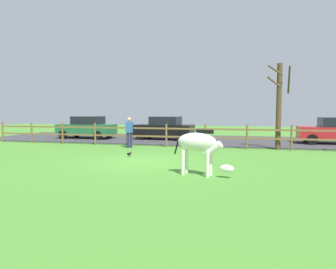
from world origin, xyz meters
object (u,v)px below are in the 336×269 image
object	(u,v)px
zebra	(199,145)
visitor_near_fence	(129,131)
crow_on_grass	(129,154)
parked_car_black	(164,128)
bare_tree	(279,104)
parked_car_red	(335,130)
parked_car_green	(87,127)

from	to	relation	value
zebra	visitor_near_fence	size ratio (longest dim) A/B	1.17
crow_on_grass	parked_car_black	distance (m)	7.80
zebra	parked_car_black	size ratio (longest dim) A/B	0.47
zebra	crow_on_grass	distance (m)	4.69
bare_tree	parked_car_red	distance (m)	5.03
parked_car_black	bare_tree	bearing A→B (deg)	-27.55
zebra	crow_on_grass	world-z (taller)	zebra
parked_car_green	crow_on_grass	bearing A→B (deg)	-50.35
visitor_near_fence	crow_on_grass	bearing A→B (deg)	-69.04
visitor_near_fence	parked_car_black	bearing A→B (deg)	81.42
crow_on_grass	bare_tree	bearing A→B (deg)	32.27
zebra	crow_on_grass	bearing A→B (deg)	138.72
parked_car_red	parked_car_green	bearing A→B (deg)	-179.49
bare_tree	parked_car_black	bearing A→B (deg)	152.45
crow_on_grass	parked_car_black	xyz separation A→B (m)	(-0.46, 7.76, 0.72)
bare_tree	parked_car_green	bearing A→B (deg)	165.93
bare_tree	visitor_near_fence	xyz separation A→B (m)	(-7.69, -1.05, -1.41)
parked_car_red	visitor_near_fence	size ratio (longest dim) A/B	2.45
parked_car_black	zebra	bearing A→B (deg)	-69.97
zebra	parked_car_green	xyz separation A→B (m)	(-9.49, 10.30, -0.08)
bare_tree	zebra	distance (m)	7.91
zebra	visitor_near_fence	world-z (taller)	visitor_near_fence
zebra	visitor_near_fence	distance (m)	7.68
visitor_near_fence	parked_car_red	bearing A→B (deg)	21.14
visitor_near_fence	parked_car_green	bearing A→B (deg)	139.09
zebra	visitor_near_fence	xyz separation A→B (m)	(-4.65, 6.11, -0.02)
bare_tree	parked_car_black	size ratio (longest dim) A/B	1.06
zebra	parked_car_black	world-z (taller)	parked_car_black
parked_car_red	parked_car_green	size ratio (longest dim) A/B	0.99
parked_car_green	bare_tree	bearing A→B (deg)	-14.07
zebra	parked_car_green	distance (m)	14.01
crow_on_grass	zebra	bearing A→B (deg)	-41.28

